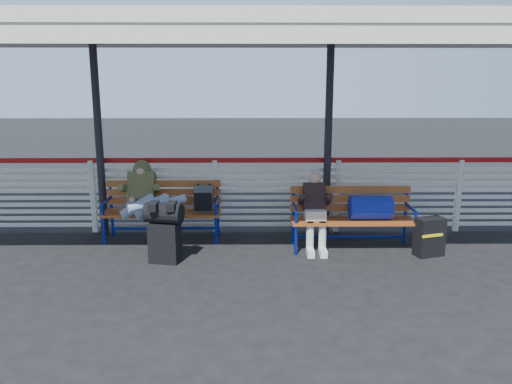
{
  "coord_description": "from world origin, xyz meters",
  "views": [
    {
      "loc": [
        0.58,
        -6.08,
        2.41
      ],
      "look_at": [
        0.66,
        1.0,
        0.87
      ],
      "focal_mm": 35.0,
      "sensor_mm": 36.0,
      "label": 1
    }
  ],
  "objects_px": {
    "traveler_man": "(148,201)",
    "companion_person": "(315,210)",
    "luggage_stack": "(164,230)",
    "suitcase_side": "(429,237)",
    "bench_left": "(172,204)",
    "bench_right": "(361,210)"
  },
  "relations": [
    {
      "from": "bench_left",
      "to": "traveler_man",
      "type": "distance_m",
      "value": 0.48
    },
    {
      "from": "traveler_man",
      "to": "companion_person",
      "type": "xyz_separation_m",
      "value": [
        2.47,
        -0.17,
        -0.11
      ]
    },
    {
      "from": "suitcase_side",
      "to": "bench_left",
      "type": "bearing_deg",
      "value": 149.56
    },
    {
      "from": "traveler_man",
      "to": "suitcase_side",
      "type": "relative_size",
      "value": 2.94
    },
    {
      "from": "luggage_stack",
      "to": "bench_right",
      "type": "xyz_separation_m",
      "value": [
        2.8,
        0.53,
        0.14
      ]
    },
    {
      "from": "luggage_stack",
      "to": "companion_person",
      "type": "height_order",
      "value": "companion_person"
    },
    {
      "from": "traveler_man",
      "to": "bench_left",
      "type": "bearing_deg",
      "value": 50.21
    },
    {
      "from": "bench_left",
      "to": "suitcase_side",
      "type": "relative_size",
      "value": 3.24
    },
    {
      "from": "suitcase_side",
      "to": "luggage_stack",
      "type": "bearing_deg",
      "value": 165.2
    },
    {
      "from": "luggage_stack",
      "to": "suitcase_side",
      "type": "xyz_separation_m",
      "value": [
        3.72,
        0.22,
        -0.18
      ]
    },
    {
      "from": "traveler_man",
      "to": "companion_person",
      "type": "relative_size",
      "value": 1.43
    },
    {
      "from": "bench_right",
      "to": "companion_person",
      "type": "relative_size",
      "value": 1.57
    },
    {
      "from": "traveler_man",
      "to": "companion_person",
      "type": "bearing_deg",
      "value": -3.84
    },
    {
      "from": "suitcase_side",
      "to": "bench_right",
      "type": "bearing_deg",
      "value": 143.54
    },
    {
      "from": "bench_left",
      "to": "traveler_man",
      "type": "xyz_separation_m",
      "value": [
        -0.29,
        -0.35,
        0.13
      ]
    },
    {
      "from": "companion_person",
      "to": "suitcase_side",
      "type": "distance_m",
      "value": 1.66
    },
    {
      "from": "companion_person",
      "to": "suitcase_side",
      "type": "relative_size",
      "value": 2.06
    },
    {
      "from": "luggage_stack",
      "to": "suitcase_side",
      "type": "height_order",
      "value": "luggage_stack"
    },
    {
      "from": "bench_left",
      "to": "suitcase_side",
      "type": "distance_m",
      "value": 3.87
    },
    {
      "from": "luggage_stack",
      "to": "suitcase_side",
      "type": "distance_m",
      "value": 3.73
    },
    {
      "from": "suitcase_side",
      "to": "traveler_man",
      "type": "bearing_deg",
      "value": 155.27
    },
    {
      "from": "bench_left",
      "to": "luggage_stack",
      "type": "bearing_deg",
      "value": -87.16
    }
  ]
}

